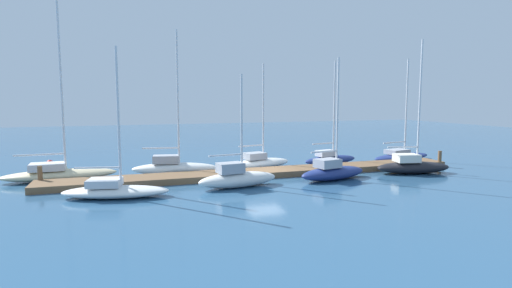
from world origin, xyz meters
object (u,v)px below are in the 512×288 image
Objects in this scene: sailboat_7 at (413,165)px; sailboat_1 at (114,189)px; sailboat_6 at (330,158)px; sailboat_8 at (401,155)px; sailboat_2 at (174,166)px; sailboat_4 at (260,162)px; sailboat_5 at (333,171)px; sailboat_3 at (237,178)px; mooring_buoy_yellow at (62,169)px; mooring_buoy_red at (50,163)px; sailboat_0 at (59,172)px.

sailboat_1 is at bearing -166.38° from sailboat_7.
sailboat_8 reaches higher than sailboat_6.
sailboat_4 is (6.57, 0.42, -0.07)m from sailboat_2.
sailboat_2 is at bearing 139.29° from sailboat_5.
sailboat_2 is 17.04m from sailboat_7.
sailboat_3 is 9.90× the size of mooring_buoy_yellow.
sailboat_2 is 1.20× the size of sailboat_6.
mooring_buoy_yellow is 3.88m from mooring_buoy_red.
sailboat_8 reaches higher than sailboat_4.
sailboat_7 reaches higher than sailboat_5.
sailboat_5 is 19.00m from mooring_buoy_yellow.
mooring_buoy_yellow is (-23.81, 7.81, -0.24)m from sailboat_7.
sailboat_0 reaches higher than sailboat_2.
mooring_buoy_yellow is at bearing 157.36° from sailboat_4.
sailboat_0 reaches higher than sailboat_6.
sailboat_7 is at bearing 14.43° from sailboat_1.
sailboat_4 is 0.96× the size of sailboat_6.
sailboat_6 is at bearing -2.68° from sailboat_0.
sailboat_8 is at bearing -14.09° from sailboat_4.
sailboat_3 is at bearing -37.44° from mooring_buoy_yellow.
sailboat_5 is at bearing -166.73° from sailboat_7.
sailboat_4 is 0.92× the size of sailboat_8.
sailboat_8 reaches higher than mooring_buoy_yellow.
sailboat_2 reaches higher than mooring_buoy_yellow.
sailboat_8 is 12.71× the size of mooring_buoy_yellow.
sailboat_4 is at bearing 14.05° from sailboat_2.
sailboat_0 is at bearing -76.58° from mooring_buoy_red.
sailboat_6 reaches higher than sailboat_5.
sailboat_7 is (9.70, -5.50, 0.07)m from sailboat_4.
sailboat_2 is 10.93m from mooring_buoy_red.
sailboat_2 is (7.44, -0.32, 0.06)m from sailboat_0.
sailboat_1 is 0.97× the size of sailboat_6.
sailboat_5 is 6.57m from sailboat_7.
sailboat_0 reaches higher than sailboat_4.
mooring_buoy_yellow is (-3.64, 8.48, -0.11)m from sailboat_1.
mooring_buoy_red is (-18.58, 11.62, -0.31)m from sailboat_5.
sailboat_0 reaches higher than sailboat_8.
sailboat_1 is at bearing -113.74° from sailboat_2.
sailboat_8 is (23.46, 6.01, -0.00)m from sailboat_1.
sailboat_1 is at bearing -67.65° from mooring_buoy_red.
sailboat_8 is (12.98, -0.16, -0.07)m from sailboat_4.
sailboat_8 reaches higher than sailboat_3.
sailboat_4 reaches higher than mooring_buoy_yellow.
sailboat_2 reaches higher than mooring_buoy_red.
sailboat_1 is 9.23m from mooring_buoy_yellow.
sailboat_4 is at bearing 162.13° from sailboat_7.
sailboat_2 is at bearing 112.41° from sailboat_3.
sailboat_0 reaches higher than sailboat_3.
sailboat_0 is at bearing 144.08° from sailboat_3.
mooring_buoy_yellow is at bearing 125.74° from sailboat_1.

